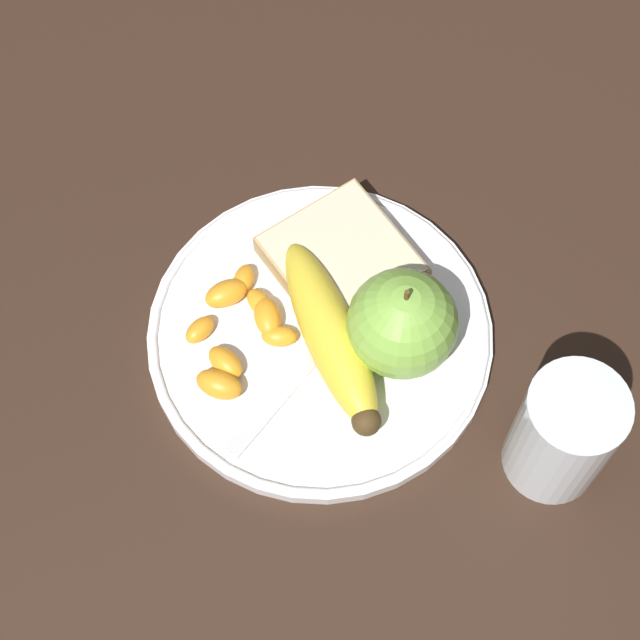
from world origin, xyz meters
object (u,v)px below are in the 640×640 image
object	(u,v)px
juice_glass	(563,435)
banana	(330,337)
plate	(320,334)
apple	(402,324)
bread_slice	(341,260)
jam_packet	(402,284)
fork	(323,346)

from	to	relation	value
juice_glass	banana	bearing A→B (deg)	26.12
plate	juice_glass	distance (m)	0.20
juice_glass	apple	bearing A→B (deg)	15.82
bread_slice	juice_glass	bearing A→B (deg)	-171.75
plate	bread_slice	world-z (taller)	bread_slice
plate	juice_glass	xyz separation A→B (m)	(-0.17, -0.08, 0.04)
juice_glass	banana	world-z (taller)	juice_glass
juice_glass	apple	size ratio (longest dim) A/B	1.19
juice_glass	bread_slice	xyz separation A→B (m)	(0.21, 0.03, -0.03)
plate	jam_packet	bearing A→B (deg)	-97.17
plate	bread_slice	size ratio (longest dim) A/B	2.52
plate	juice_glass	bearing A→B (deg)	-156.40
apple	bread_slice	world-z (taller)	apple
bread_slice	fork	distance (m)	0.07
plate	fork	size ratio (longest dim) A/B	1.46
plate	apple	distance (m)	0.07
apple	banana	world-z (taller)	apple
apple	bread_slice	size ratio (longest dim) A/B	0.87
banana	jam_packet	size ratio (longest dim) A/B	3.92
jam_packet	bread_slice	bearing A→B (deg)	29.43
bread_slice	jam_packet	world-z (taller)	same
fork	banana	bearing A→B (deg)	-62.45
jam_packet	juice_glass	bearing A→B (deg)	-178.04
fork	jam_packet	distance (m)	0.08
bread_slice	jam_packet	xyz separation A→B (m)	(-0.04, -0.02, -0.00)
plate	juice_glass	world-z (taller)	juice_glass
juice_glass	fork	xyz separation A→B (m)	(0.16, 0.08, -0.04)
plate	bread_slice	xyz separation A→B (m)	(0.04, -0.05, 0.02)
banana	bread_slice	world-z (taller)	banana
banana	fork	xyz separation A→B (m)	(0.00, 0.00, -0.02)
juice_glass	jam_packet	distance (m)	0.17
banana	fork	bearing A→B (deg)	43.62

